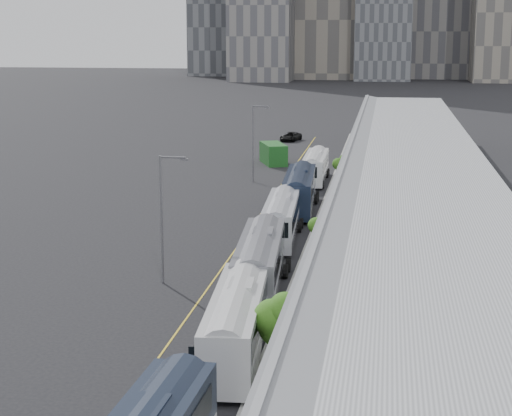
% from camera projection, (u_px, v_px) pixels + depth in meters
% --- Properties ---
extents(sidewalk, '(10.00, 170.00, 0.12)m').
position_uv_depth(sidewalk, '(363.00, 264.00, 65.34)').
color(sidewalk, gray).
rests_on(sidewalk, ground).
extents(lane_line, '(0.12, 160.00, 0.02)m').
position_uv_depth(lane_line, '(229.00, 259.00, 66.92)').
color(lane_line, gold).
rests_on(lane_line, ground).
extents(depot, '(12.45, 160.40, 7.20)m').
position_uv_depth(depot, '(418.00, 222.00, 64.05)').
color(depot, gray).
rests_on(depot, ground).
extents(bus_2, '(3.61, 13.30, 3.84)m').
position_uv_depth(bus_2, '(237.00, 329.00, 46.45)').
color(bus_2, silver).
rests_on(bus_2, ground).
extents(bus_3, '(3.75, 13.88, 4.01)m').
position_uv_depth(bus_3, '(260.00, 268.00, 58.22)').
color(bus_3, slate).
rests_on(bus_3, ground).
extents(bus_4, '(3.24, 12.82, 3.71)m').
position_uv_depth(bus_4, '(281.00, 223.00, 72.61)').
color(bus_4, '#B6B8C1').
rests_on(bus_4, ground).
extents(bus_5, '(3.48, 13.84, 4.01)m').
position_uv_depth(bus_5, '(299.00, 194.00, 84.66)').
color(bus_5, '#151E31').
rests_on(bus_5, ground).
extents(bus_6, '(2.73, 12.19, 3.55)m').
position_uv_depth(bus_6, '(315.00, 169.00, 101.02)').
color(bus_6, white).
rests_on(bus_6, ground).
extents(tree_1, '(2.66, 2.66, 4.48)m').
position_uv_depth(tree_1, '(283.00, 316.00, 43.95)').
color(tree_1, black).
rests_on(tree_1, ground).
extents(tree_2, '(1.62, 1.62, 4.09)m').
position_uv_depth(tree_2, '(323.00, 227.00, 63.49)').
color(tree_2, black).
rests_on(tree_2, ground).
extents(tree_3, '(1.64, 1.64, 4.55)m').
position_uv_depth(tree_3, '(343.00, 165.00, 89.97)').
color(tree_3, black).
rests_on(tree_3, ground).
extents(street_lamp_near, '(2.04, 0.22, 9.13)m').
position_uv_depth(street_lamp_near, '(164.00, 211.00, 59.51)').
color(street_lamp_near, '#59595E').
rests_on(street_lamp_near, ground).
extents(street_lamp_far, '(2.04, 0.22, 9.05)m').
position_uv_depth(street_lamp_far, '(255.00, 138.00, 100.33)').
color(street_lamp_far, '#59595E').
rests_on(street_lamp_far, ground).
extents(shipping_container, '(4.57, 6.78, 2.76)m').
position_uv_depth(shipping_container, '(273.00, 154.00, 114.92)').
color(shipping_container, '#164A19').
rests_on(shipping_container, ground).
extents(suv, '(3.52, 5.58, 1.44)m').
position_uv_depth(suv, '(291.00, 137.00, 139.14)').
color(suv, black).
rests_on(suv, ground).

